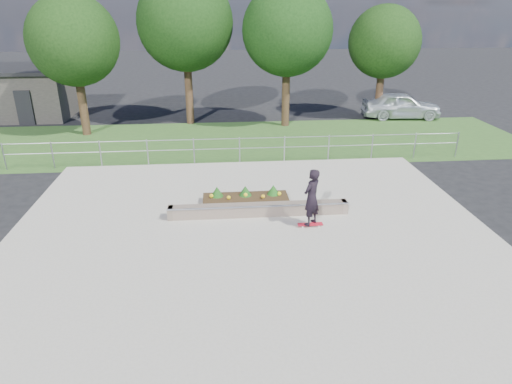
% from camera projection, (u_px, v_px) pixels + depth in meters
% --- Properties ---
extents(ground, '(120.00, 120.00, 0.00)m').
position_uv_depth(ground, '(254.00, 246.00, 13.45)').
color(ground, black).
rests_on(ground, ground).
extents(grass_verge, '(30.00, 8.00, 0.02)m').
position_uv_depth(grass_verge, '(236.00, 141.00, 23.56)').
color(grass_verge, '#2B4E1F').
rests_on(grass_verge, ground).
extents(concrete_slab, '(15.00, 15.00, 0.06)m').
position_uv_depth(concrete_slab, '(254.00, 245.00, 13.44)').
color(concrete_slab, '#9C978A').
rests_on(concrete_slab, ground).
extents(fence, '(20.06, 0.06, 1.20)m').
position_uv_depth(fence, '(240.00, 147.00, 20.05)').
color(fence, '#92959A').
rests_on(fence, ground).
extents(building, '(8.40, 5.40, 3.00)m').
position_uv_depth(building, '(5.00, 92.00, 28.28)').
color(building, '#312E2C').
rests_on(building, ground).
extents(tree_far_left, '(4.55, 4.55, 7.15)m').
position_uv_depth(tree_far_left, '(73.00, 41.00, 22.88)').
color(tree_far_left, '#332114').
rests_on(tree_far_left, ground).
extents(tree_mid_left, '(5.25, 5.25, 8.25)m').
position_uv_depth(tree_mid_left, '(185.00, 23.00, 24.88)').
color(tree_mid_left, '#362115').
rests_on(tree_mid_left, ground).
extents(tree_mid_right, '(4.90, 4.90, 7.70)m').
position_uv_depth(tree_mid_right, '(287.00, 31.00, 24.55)').
color(tree_mid_right, '#312113').
rests_on(tree_mid_right, ground).
extents(tree_far_right, '(4.20, 4.20, 6.60)m').
position_uv_depth(tree_far_right, '(384.00, 42.00, 26.70)').
color(tree_far_right, '#352115').
rests_on(tree_far_right, ground).
extents(grind_ledge, '(6.00, 0.44, 0.43)m').
position_uv_depth(grind_ledge, '(259.00, 210.00, 15.19)').
color(grind_ledge, brown).
rests_on(grind_ledge, concrete_slab).
extents(planter_bed, '(3.00, 1.20, 0.61)m').
position_uv_depth(planter_bed, '(246.00, 199.00, 16.04)').
color(planter_bed, black).
rests_on(planter_bed, concrete_slab).
extents(skateboarder, '(0.80, 0.79, 1.92)m').
position_uv_depth(skateboarder, '(312.00, 197.00, 14.13)').
color(skateboarder, silver).
rests_on(skateboarder, concrete_slab).
extents(parked_car, '(4.85, 2.30, 1.60)m').
position_uv_depth(parked_car, '(401.00, 105.00, 27.96)').
color(parked_car, silver).
rests_on(parked_car, ground).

